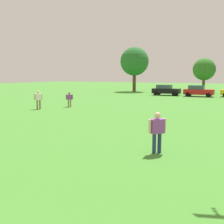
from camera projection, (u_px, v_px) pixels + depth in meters
ground_plane at (177, 103)px, 30.20m from camera, size 160.00×160.00×0.00m
adult_bystander at (157, 129)px, 10.75m from camera, size 0.60×0.64×1.70m
bystander_near_trees at (69, 98)px, 26.68m from camera, size 0.64×0.47×1.49m
bystander_midfield at (38, 98)px, 24.83m from camera, size 0.57×0.72×1.74m
parked_car_black_0 at (166, 90)px, 42.02m from camera, size 4.30×2.02×1.68m
parked_car_red_1 at (198, 91)px, 39.58m from camera, size 4.30×2.02×1.68m
tree_far_left at (134, 62)px, 51.37m from camera, size 5.53×5.53×8.62m
tree_left at (204, 69)px, 47.59m from camera, size 4.02×4.02×6.27m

